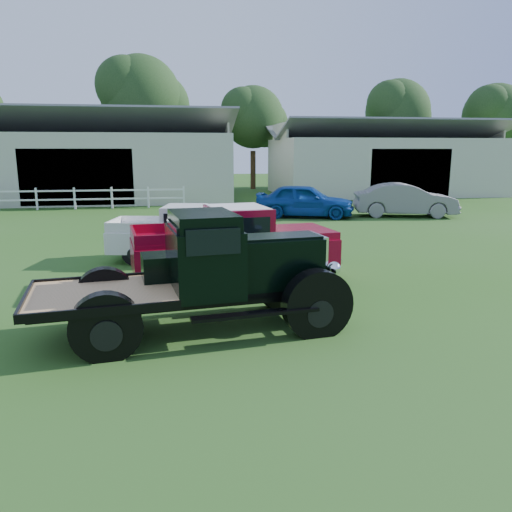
{
  "coord_description": "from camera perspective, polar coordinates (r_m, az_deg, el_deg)",
  "views": [
    {
      "loc": [
        -1.4,
        -8.9,
        3.23
      ],
      "look_at": [
        0.2,
        1.2,
        1.05
      ],
      "focal_mm": 35.0,
      "sensor_mm": 36.0,
      "label": 1
    }
  ],
  "objects": [
    {
      "name": "ground",
      "position": [
        9.58,
        -0.06,
        -7.69
      ],
      "size": [
        120.0,
        120.0,
        0.0
      ],
      "primitive_type": "plane",
      "color": "#265813"
    },
    {
      "name": "shed_left",
      "position": [
        35.35,
        -18.47,
        10.74
      ],
      "size": [
        18.8,
        10.2,
        5.6
      ],
      "primitive_type": null,
      "color": "#B6B6A0",
      "rests_on": "ground"
    },
    {
      "name": "shed_right",
      "position": [
        39.07,
        14.45,
        10.74
      ],
      "size": [
        16.8,
        9.2,
        5.2
      ],
      "primitive_type": null,
      "color": "#B6B6A0",
      "rests_on": "ground"
    },
    {
      "name": "fence_rail",
      "position": [
        29.76,
        -21.92,
        6.11
      ],
      "size": [
        14.2,
        0.16,
        1.2
      ],
      "primitive_type": null,
      "color": "white",
      "rests_on": "ground"
    },
    {
      "name": "tree_b",
      "position": [
        43.06,
        -12.92,
        15.1
      ],
      "size": [
        6.9,
        6.9,
        11.5
      ],
      "primitive_type": null,
      "color": "black",
      "rests_on": "ground"
    },
    {
      "name": "tree_c",
      "position": [
        42.41,
        -0.35,
        13.76
      ],
      "size": [
        5.4,
        5.4,
        9.0
      ],
      "primitive_type": null,
      "color": "black",
      "rests_on": "ground"
    },
    {
      "name": "tree_d",
      "position": [
        47.12,
        15.76,
        13.76
      ],
      "size": [
        6.0,
        6.0,
        10.0
      ],
      "primitive_type": null,
      "color": "black",
      "rests_on": "ground"
    },
    {
      "name": "tree_e",
      "position": [
        49.26,
        25.45,
        12.68
      ],
      "size": [
        5.7,
        5.7,
        9.5
      ],
      "primitive_type": null,
      "color": "black",
      "rests_on": "ground"
    },
    {
      "name": "vintage_flatbed",
      "position": [
        8.97,
        -6.6,
        -1.92
      ],
      "size": [
        5.7,
        2.89,
        2.16
      ],
      "primitive_type": null,
      "rotation": [
        0.0,
        0.0,
        0.14
      ],
      "color": "black",
      "rests_on": "ground"
    },
    {
      "name": "red_pickup",
      "position": [
        12.46,
        -2.54,
        1.45
      ],
      "size": [
        5.4,
        2.67,
        1.89
      ],
      "primitive_type": null,
      "rotation": [
        0.0,
        0.0,
        0.13
      ],
      "color": "maroon",
      "rests_on": "ground"
    },
    {
      "name": "white_pickup",
      "position": [
        14.94,
        -8.4,
        2.55
      ],
      "size": [
        4.59,
        2.47,
        1.6
      ],
      "primitive_type": null,
      "rotation": [
        0.0,
        0.0,
        -0.19
      ],
      "color": "silver",
      "rests_on": "ground"
    },
    {
      "name": "misc_car_blue",
      "position": [
        24.54,
        5.58,
        6.32
      ],
      "size": [
        5.12,
        3.33,
        1.62
      ],
      "primitive_type": "imported",
      "rotation": [
        0.0,
        0.0,
        1.25
      ],
      "color": "navy",
      "rests_on": "ground"
    },
    {
      "name": "misc_car_grey",
      "position": [
        25.78,
        16.66,
        6.15
      ],
      "size": [
        5.18,
        2.85,
        1.62
      ],
      "primitive_type": "imported",
      "rotation": [
        0.0,
        0.0,
        1.33
      ],
      "color": "slate",
      "rests_on": "ground"
    }
  ]
}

